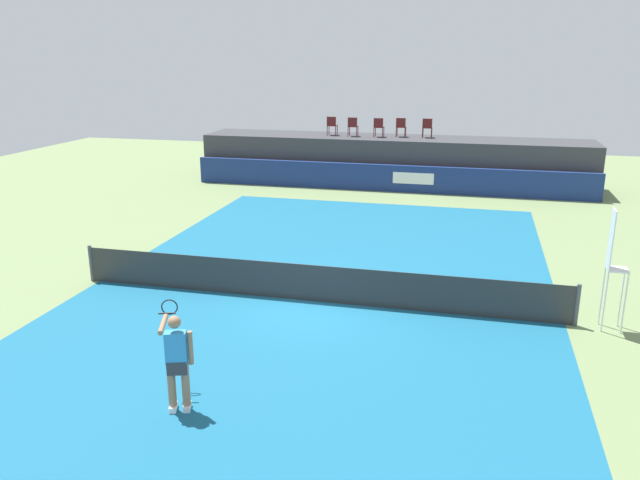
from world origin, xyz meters
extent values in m
plane|color=#6B7F51|center=(0.00, 3.00, 0.00)|extent=(48.00, 48.00, 0.00)
cube|color=#16597A|center=(0.00, 0.00, 0.00)|extent=(12.00, 22.00, 0.00)
cube|color=navy|center=(0.00, 13.50, 0.60)|extent=(18.00, 0.20, 1.20)
cube|color=white|center=(1.14, 13.39, 0.66)|extent=(1.80, 0.02, 0.50)
cube|color=#38383D|center=(0.00, 15.30, 1.10)|extent=(18.00, 2.80, 2.20)
cylinder|color=#561919|center=(-2.78, 15.56, 2.42)|extent=(0.04, 0.04, 0.44)
cylinder|color=#561919|center=(-3.19, 15.56, 2.42)|extent=(0.04, 0.04, 0.44)
cylinder|color=#561919|center=(-2.78, 15.16, 2.42)|extent=(0.04, 0.04, 0.44)
cylinder|color=#561919|center=(-3.18, 15.15, 2.42)|extent=(0.04, 0.04, 0.44)
cube|color=#561919|center=(-2.98, 15.36, 2.66)|extent=(0.45, 0.45, 0.03)
cube|color=#561919|center=(-2.98, 15.15, 2.88)|extent=(0.44, 0.03, 0.42)
cylinder|color=#561919|center=(-1.75, 15.43, 2.42)|extent=(0.04, 0.04, 0.44)
cylinder|color=#561919|center=(-2.15, 15.42, 2.42)|extent=(0.04, 0.04, 0.44)
cylinder|color=#561919|center=(-1.74, 15.02, 2.42)|extent=(0.04, 0.04, 0.44)
cylinder|color=#561919|center=(-2.14, 15.01, 2.42)|extent=(0.04, 0.04, 0.44)
cube|color=#561919|center=(-1.95, 15.22, 2.66)|extent=(0.45, 0.45, 0.03)
cube|color=#561919|center=(-1.94, 15.01, 2.88)|extent=(0.44, 0.04, 0.42)
cylinder|color=#561919|center=(-0.51, 15.41, 2.42)|extent=(0.04, 0.04, 0.44)
cylinder|color=#561919|center=(-0.91, 15.42, 2.42)|extent=(0.04, 0.04, 0.44)
cylinder|color=#561919|center=(-0.52, 15.01, 2.42)|extent=(0.04, 0.04, 0.44)
cylinder|color=#561919|center=(-0.92, 15.01, 2.42)|extent=(0.04, 0.04, 0.44)
cube|color=#561919|center=(-0.71, 15.21, 2.66)|extent=(0.45, 0.45, 0.03)
cube|color=#561919|center=(-0.72, 15.01, 2.88)|extent=(0.44, 0.03, 0.42)
cylinder|color=#561919|center=(0.48, 15.72, 2.42)|extent=(0.04, 0.04, 0.44)
cylinder|color=#561919|center=(0.08, 15.71, 2.42)|extent=(0.04, 0.04, 0.44)
cylinder|color=#561919|center=(0.49, 15.31, 2.42)|extent=(0.04, 0.04, 0.44)
cylinder|color=#561919|center=(0.08, 15.31, 2.42)|extent=(0.04, 0.04, 0.44)
cube|color=#561919|center=(0.28, 15.51, 2.66)|extent=(0.44, 0.44, 0.03)
cube|color=#561919|center=(0.28, 15.31, 2.88)|extent=(0.44, 0.03, 0.42)
cylinder|color=#561919|center=(1.69, 15.74, 2.42)|extent=(0.04, 0.04, 0.44)
cylinder|color=#561919|center=(1.29, 15.73, 2.42)|extent=(0.04, 0.04, 0.44)
cylinder|color=#561919|center=(1.70, 15.33, 2.42)|extent=(0.04, 0.04, 0.44)
cylinder|color=#561919|center=(1.30, 15.33, 2.42)|extent=(0.04, 0.04, 0.44)
cube|color=#561919|center=(1.49, 15.53, 2.66)|extent=(0.45, 0.45, 0.03)
cube|color=#561919|center=(1.50, 15.33, 2.88)|extent=(0.44, 0.03, 0.42)
cylinder|color=white|center=(7.13, -0.21, 0.70)|extent=(0.04, 0.04, 1.40)
cylinder|color=white|center=(7.14, 0.20, 0.70)|extent=(0.04, 0.04, 1.40)
cylinder|color=white|center=(6.72, -0.20, 0.70)|extent=(0.04, 0.04, 1.40)
cylinder|color=white|center=(6.73, 0.21, 0.70)|extent=(0.04, 0.04, 1.40)
cube|color=white|center=(6.93, 0.00, 1.41)|extent=(0.45, 0.45, 0.03)
cube|color=white|center=(6.72, 0.00, 2.09)|extent=(0.03, 0.44, 1.33)
cube|color=#2D2D2D|center=(0.00, 0.00, 0.47)|extent=(12.40, 0.02, 0.95)
cylinder|color=#4C4C51|center=(-6.20, 0.00, 0.50)|extent=(0.10, 0.10, 1.00)
cylinder|color=#4C4C51|center=(6.20, 0.00, 0.50)|extent=(0.10, 0.10, 1.00)
cube|color=white|center=(-0.86, -5.39, 0.05)|extent=(0.19, 0.28, 0.10)
cylinder|color=#997051|center=(-0.86, -5.39, 0.51)|extent=(0.14, 0.14, 0.82)
cube|color=white|center=(-1.08, -5.46, 0.05)|extent=(0.19, 0.28, 0.10)
cylinder|color=#997051|center=(-1.08, -5.46, 0.51)|extent=(0.14, 0.14, 0.82)
cube|color=#333338|center=(-0.97, -5.43, 0.84)|extent=(0.39, 0.31, 0.24)
cube|color=#338CCC|center=(-0.97, -5.43, 1.20)|extent=(0.40, 0.30, 0.56)
sphere|color=#997051|center=(-0.97, -5.43, 1.66)|extent=(0.22, 0.22, 0.22)
cylinder|color=#997051|center=(-0.74, -5.35, 1.18)|extent=(0.09, 0.09, 0.60)
cylinder|color=#997051|center=(-1.28, -5.24, 1.50)|extent=(0.27, 0.60, 0.14)
cylinder|color=black|center=(-1.41, -4.84, 1.53)|extent=(0.30, 0.12, 0.03)
torus|color=black|center=(-1.50, -4.57, 1.53)|extent=(0.30, 0.12, 0.30)
sphere|color=#D8EA33|center=(1.89, 0.83, 0.04)|extent=(0.07, 0.07, 0.07)
camera|label=1|loc=(3.72, -14.27, 5.97)|focal=35.46mm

